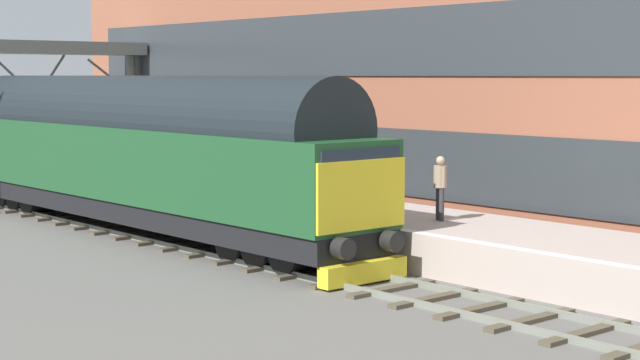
% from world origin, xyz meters
% --- Properties ---
extents(ground_plane, '(140.00, 140.00, 0.00)m').
position_xyz_m(ground_plane, '(0.00, 0.00, 0.00)').
color(ground_plane, '#605E59').
rests_on(ground_plane, ground).
extents(track_main, '(2.50, 60.00, 0.15)m').
position_xyz_m(track_main, '(0.00, 0.00, 0.05)').
color(track_main, slate).
rests_on(track_main, ground).
extents(station_platform, '(4.00, 44.00, 1.01)m').
position_xyz_m(station_platform, '(3.60, 0.00, 0.50)').
color(station_platform, '#B6A59C').
rests_on(station_platform, ground).
extents(diesel_locomotive, '(2.74, 20.18, 4.68)m').
position_xyz_m(diesel_locomotive, '(0.00, 5.24, 2.49)').
color(diesel_locomotive, black).
rests_on(diesel_locomotive, ground).
extents(platform_number_sign, '(0.10, 0.44, 2.09)m').
position_xyz_m(platform_number_sign, '(1.89, -3.54, 2.38)').
color(platform_number_sign, slate).
rests_on(platform_number_sign, station_platform).
extents(waiting_passenger, '(0.45, 0.48, 1.64)m').
position_xyz_m(waiting_passenger, '(3.61, -3.70, 1.99)').
color(waiting_passenger, '#373438').
rests_on(waiting_passenger, station_platform).
extents(overhead_footbridge, '(9.30, 2.00, 6.02)m').
position_xyz_m(overhead_footbridge, '(2.05, 16.51, 5.37)').
color(overhead_footbridge, slate).
rests_on(overhead_footbridge, ground).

